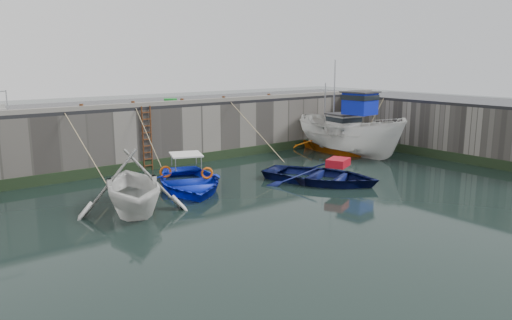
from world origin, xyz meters
TOP-DOWN VIEW (x-y plane):
  - ground at (0.00, 0.00)m, footprint 120.00×120.00m
  - quay_back at (0.00, 12.50)m, footprint 30.00×5.00m
  - quay_right at (14.50, 2.50)m, footprint 5.00×15.00m
  - road_back at (0.00, 12.50)m, footprint 30.00×5.00m
  - road_right at (14.50, 2.50)m, footprint 5.00×15.00m
  - kerb_back at (0.00, 10.15)m, footprint 30.00×0.30m
  - algae_back at (0.00, 9.96)m, footprint 30.00×0.08m
  - algae_right at (11.96, 2.50)m, footprint 0.08×15.00m
  - ladder at (-2.00, 9.91)m, footprint 0.51×0.08m
  - boat_near_white at (-5.44, 4.11)m, footprint 5.50×5.92m
  - boat_near_white_rope at (-5.44, 8.30)m, footprint 0.04×4.28m
  - boat_near_blue at (-2.18, 5.67)m, footprint 5.41×6.30m
  - boat_near_blue_rope at (-2.18, 9.08)m, footprint 0.04×3.18m
  - boat_near_navy at (3.07, 2.95)m, footprint 5.63×6.39m
  - boat_near_navy_rope at (3.07, 7.73)m, footprint 0.04×5.24m
  - boat_far_white at (8.97, 6.48)m, footprint 3.39×7.35m
  - boat_far_orange at (9.49, 7.99)m, footprint 5.47×7.09m
  - fish_crate at (-0.32, 10.54)m, footprint 0.74×0.62m
  - bollard_a at (-5.00, 10.25)m, footprint 0.18×0.18m
  - bollard_b at (-2.50, 10.25)m, footprint 0.18×0.18m
  - bollard_c at (0.20, 10.25)m, footprint 0.18×0.18m
  - bollard_d at (2.80, 10.25)m, footprint 0.18×0.18m
  - bollard_e at (6.00, 10.25)m, footprint 0.18×0.18m

SIDE VIEW (x-z plane):
  - ground at x=0.00m, z-range 0.00..0.00m
  - boat_near_white at x=-5.44m, z-range -1.28..1.28m
  - boat_near_white_rope at x=-5.44m, z-range -1.55..1.55m
  - boat_near_blue at x=-2.18m, z-range -0.55..0.55m
  - boat_near_blue_rope at x=-2.18m, z-range -1.55..1.55m
  - boat_near_navy at x=3.07m, z-range -0.55..0.55m
  - boat_near_navy_rope at x=3.07m, z-range -1.55..1.55m
  - algae_back at x=0.00m, z-range 0.00..0.50m
  - algae_right at x=11.96m, z-range 0.00..0.50m
  - boat_far_orange at x=9.49m, z-range -1.75..2.61m
  - boat_far_white at x=8.97m, z-range -1.72..4.02m
  - quay_back at x=0.00m, z-range 0.00..3.00m
  - quay_right at x=14.50m, z-range 0.00..3.00m
  - ladder at x=-2.00m, z-range -0.01..3.19m
  - road_back at x=0.00m, z-range 3.00..3.16m
  - road_right at x=14.50m, z-range 3.00..3.16m
  - kerb_back at x=0.00m, z-range 3.16..3.36m
  - bollard_a at x=-5.00m, z-range 3.16..3.44m
  - bollard_b at x=-2.50m, z-range 3.16..3.44m
  - bollard_c at x=0.20m, z-range 3.16..3.44m
  - bollard_d at x=2.80m, z-range 3.16..3.44m
  - bollard_e at x=6.00m, z-range 3.16..3.44m
  - fish_crate at x=-0.32m, z-range 3.16..3.45m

